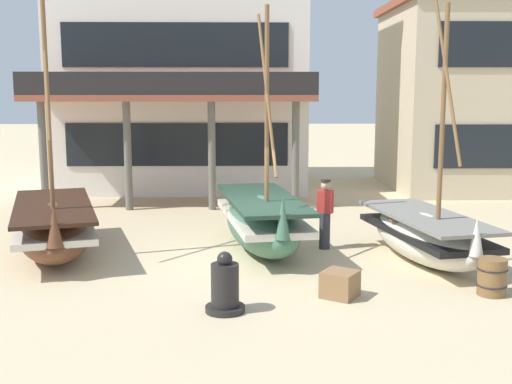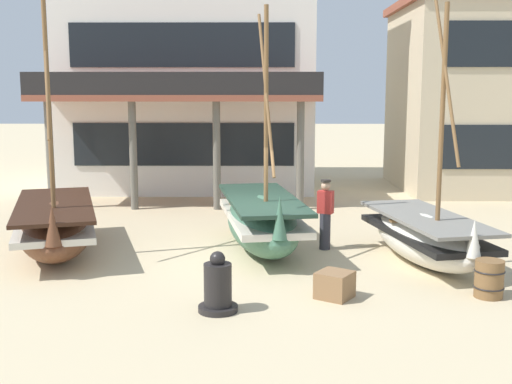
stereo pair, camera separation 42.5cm
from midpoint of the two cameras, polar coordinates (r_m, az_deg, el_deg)
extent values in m
plane|color=#CCB78E|center=(14.25, -0.77, -6.20)|extent=(120.00, 120.00, 0.00)
ellipsoid|color=brown|center=(15.55, -18.46, -3.16)|extent=(3.02, 5.17, 1.18)
cube|color=silver|center=(15.52, -18.49, -2.63)|extent=(2.98, 4.99, 0.14)
cube|color=#351E13|center=(15.44, -18.56, -1.20)|extent=(3.04, 5.09, 0.08)
cone|color=brown|center=(13.13, -18.57, -3.00)|extent=(0.41, 0.41, 0.82)
cylinder|color=brown|center=(14.61, -19.02, 7.36)|extent=(0.10, 0.10, 5.24)
cylinder|color=brown|center=(14.63, -19.26, 12.01)|extent=(0.66, 1.94, 3.78)
cube|color=brown|center=(15.83, -18.53, -1.43)|extent=(1.55, 0.61, 0.06)
ellipsoid|color=#427056|center=(15.10, -0.30, -2.83)|extent=(2.27, 4.81, 1.28)
cube|color=silver|center=(15.07, -0.30, -2.24)|extent=(2.25, 4.63, 0.15)
cube|color=#243D2F|center=(14.99, -0.30, -0.63)|extent=(2.30, 4.72, 0.09)
cone|color=#427056|center=(12.86, 1.47, -2.32)|extent=(0.35, 0.35, 0.90)
cylinder|color=brown|center=(14.22, 0.12, 7.05)|extent=(0.10, 0.10, 4.71)
cylinder|color=brown|center=(14.21, 0.12, 8.98)|extent=(0.41, 2.05, 3.59)
cube|color=brown|center=(15.35, -0.53, -0.93)|extent=(1.47, 0.40, 0.06)
ellipsoid|color=silver|center=(14.56, 14.18, -4.01)|extent=(2.28, 4.37, 1.06)
cube|color=black|center=(14.53, 14.20, -3.50)|extent=(2.26, 4.21, 0.13)
cube|color=gray|center=(14.46, 14.25, -2.13)|extent=(2.31, 4.29, 0.07)
cone|color=silver|center=(12.76, 18.30, -3.84)|extent=(0.35, 0.35, 0.74)
cylinder|color=brown|center=(13.75, 15.58, 6.14)|extent=(0.10, 0.10, 4.78)
cylinder|color=brown|center=(13.75, 15.79, 11.05)|extent=(0.39, 1.60, 4.09)
cube|color=brown|center=(14.75, 13.69, -2.35)|extent=(1.41, 0.44, 0.06)
cylinder|color=#33333D|center=(15.29, 5.40, -3.50)|extent=(0.26, 0.26, 0.88)
cube|color=#B22D28|center=(15.15, 5.44, -0.87)|extent=(0.42, 0.35, 0.54)
sphere|color=tan|center=(15.09, 5.46, 0.59)|extent=(0.22, 0.22, 0.22)
cylinder|color=#2D2823|center=(15.07, 5.47, 1.04)|extent=(0.24, 0.24, 0.05)
cylinder|color=black|center=(11.11, -3.91, -10.43)|extent=(0.69, 0.69, 0.10)
cylinder|color=black|center=(10.98, -3.93, -8.35)|extent=(0.48, 0.48, 0.74)
sphere|color=black|center=(10.85, -3.96, -6.05)|extent=(0.27, 0.27, 0.27)
cylinder|color=brown|center=(12.55, 19.54, -7.20)|extent=(0.52, 0.52, 0.70)
torus|color=black|center=(12.51, 19.58, -6.53)|extent=(0.56, 0.56, 0.03)
torus|color=black|center=(12.60, 19.51, -7.88)|extent=(0.56, 0.56, 0.03)
cube|color=olive|center=(11.84, 6.53, -8.24)|extent=(0.81, 0.81, 0.49)
cube|color=white|center=(25.69, -6.99, 12.12)|extent=(9.28, 6.29, 10.30)
cube|color=black|center=(22.57, -7.63, 4.25)|extent=(7.80, 0.06, 1.51)
cube|color=black|center=(22.55, -7.81, 12.98)|extent=(7.80, 0.06, 1.51)
cube|color=brown|center=(21.14, -8.13, 8.38)|extent=(9.28, 2.80, 0.20)
cylinder|color=#666056|center=(21.13, -19.13, 3.03)|extent=(0.24, 0.24, 3.43)
cylinder|color=#666056|center=(20.47, -12.04, 3.16)|extent=(0.24, 0.24, 3.43)
cylinder|color=#666056|center=(20.15, -4.59, 3.23)|extent=(0.24, 0.24, 3.43)
cylinder|color=#666056|center=(20.16, 2.96, 3.26)|extent=(0.24, 0.24, 3.43)
cube|color=black|center=(19.80, -8.63, 9.63)|extent=(9.28, 0.08, 0.70)
camera|label=1|loc=(0.21, -90.82, -0.13)|focal=44.49mm
camera|label=2|loc=(0.21, 89.18, 0.13)|focal=44.49mm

